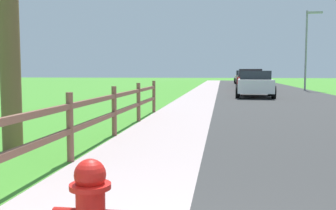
{
  "coord_description": "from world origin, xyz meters",
  "views": [
    {
      "loc": [
        0.31,
        -1.85,
        1.42
      ],
      "look_at": [
        -0.81,
        6.2,
        0.72
      ],
      "focal_mm": 41.49,
      "sensor_mm": 36.0,
      "label": 1
    }
  ],
  "objects": [
    {
      "name": "street_lamp",
      "position": [
        6.59,
        28.38,
        3.54
      ],
      "size": [
        1.17,
        0.2,
        5.91
      ],
      "color": "gray",
      "rests_on": "ground"
    },
    {
      "name": "ground_plane",
      "position": [
        0.0,
        25.0,
        0.0
      ],
      "size": [
        120.0,
        120.0,
        0.0
      ],
      "primitive_type": "plane",
      "color": "#438D2C"
    },
    {
      "name": "curb_concrete",
      "position": [
        -3.0,
        27.0,
        0.0
      ],
      "size": [
        6.0,
        66.0,
        0.01
      ],
      "primitive_type": "cube",
      "color": "#B09C9B",
      "rests_on": "ground"
    },
    {
      "name": "parked_car_beige",
      "position": [
        2.77,
        44.89,
        0.79
      ],
      "size": [
        2.12,
        5.02,
        1.54
      ],
      "color": "#C6B793",
      "rests_on": "ground"
    },
    {
      "name": "road_asphalt",
      "position": [
        3.5,
        27.0,
        0.0
      ],
      "size": [
        7.0,
        66.0,
        0.01
      ],
      "primitive_type": "cube",
      "color": "#313131",
      "rests_on": "ground"
    },
    {
      "name": "rail_fence",
      "position": [
        -2.04,
        5.16,
        0.64
      ],
      "size": [
        0.11,
        12.69,
        1.1
      ],
      "color": "brown",
      "rests_on": "ground"
    },
    {
      "name": "parked_suv_white",
      "position": [
        2.13,
        20.29,
        0.74
      ],
      "size": [
        2.23,
        4.41,
        1.46
      ],
      "color": "white",
      "rests_on": "ground"
    },
    {
      "name": "parked_car_red",
      "position": [
        2.44,
        27.7,
        0.82
      ],
      "size": [
        2.33,
        4.52,
        1.61
      ],
      "color": "maroon",
      "rests_on": "ground"
    },
    {
      "name": "grass_verge",
      "position": [
        -4.5,
        27.0,
        0.01
      ],
      "size": [
        5.0,
        66.0,
        0.0
      ],
      "primitive_type": "cube",
      "color": "#438D2C",
      "rests_on": "ground"
    },
    {
      "name": "parked_car_black",
      "position": [
        2.7,
        36.0,
        0.82
      ],
      "size": [
        2.17,
        4.77,
        1.62
      ],
      "color": "black",
      "rests_on": "ground"
    }
  ]
}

